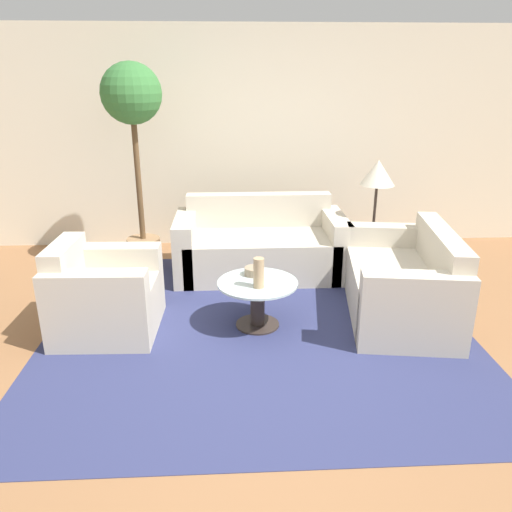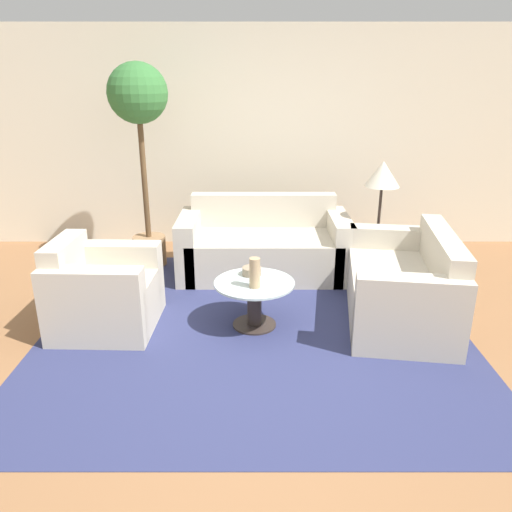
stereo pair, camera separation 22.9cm
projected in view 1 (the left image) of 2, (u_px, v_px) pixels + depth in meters
ground_plane at (267, 365)px, 3.73m from camera, size 14.00×14.00×0.00m
wall_back at (250, 139)px, 6.06m from camera, size 10.00×0.06×2.60m
rug at (258, 325)px, 4.31m from camera, size 3.54×3.39×0.01m
sofa_main at (260, 247)px, 5.41m from camera, size 1.79×0.88×0.81m
armchair at (101, 298)px, 4.15m from camera, size 0.84×0.85×0.78m
loveseat at (407, 285)px, 4.43m from camera, size 1.04×1.58×0.79m
coffee_table at (258, 298)px, 4.22m from camera, size 0.68×0.68×0.41m
side_table at (371, 251)px, 5.35m from camera, size 0.36×0.36×0.52m
table_lamp at (378, 174)px, 5.07m from camera, size 0.35×0.35×0.71m
potted_plant at (134, 122)px, 5.10m from camera, size 0.62×0.62×2.17m
vase at (259, 273)px, 4.03m from camera, size 0.09×0.09×0.25m
bowl at (254, 271)px, 4.31m from camera, size 0.17×0.17×0.07m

